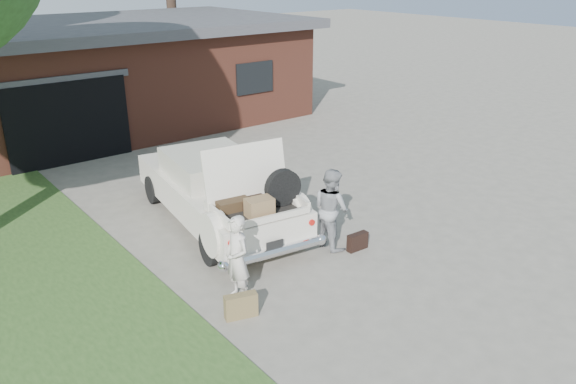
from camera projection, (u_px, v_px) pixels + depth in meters
ground at (308, 257)px, 10.25m from camera, size 90.00×90.00×0.00m
house at (106, 72)px, 18.51m from camera, size 12.80×7.80×3.30m
sedan at (217, 189)px, 11.42m from camera, size 2.56×5.12×2.02m
woman_left at (237, 259)px, 8.72m from camera, size 0.35×0.53×1.43m
woman_right at (331, 208)px, 10.39m from camera, size 0.63×0.78×1.54m
suitcase_left at (241, 306)px, 8.44m from camera, size 0.52×0.30×0.39m
suitcase_right at (357, 242)px, 10.47m from camera, size 0.43×0.16×0.33m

